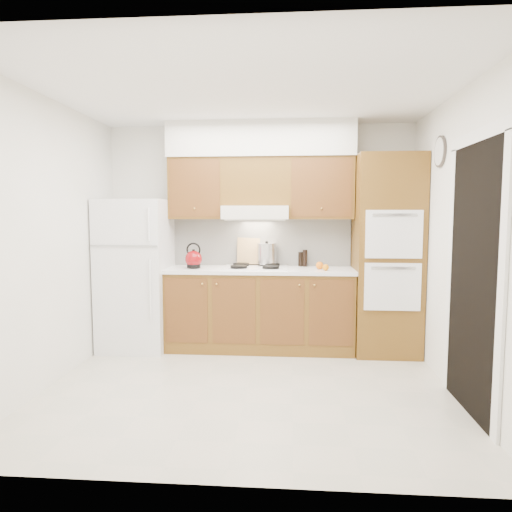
% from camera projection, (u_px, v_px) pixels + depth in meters
% --- Properties ---
extents(floor, '(3.60, 3.60, 0.00)m').
position_uv_depth(floor, '(248.00, 387.00, 4.11)').
color(floor, '#BCB7A4').
rests_on(floor, ground).
extents(ceiling, '(3.60, 3.60, 0.00)m').
position_uv_depth(ceiling, '(247.00, 91.00, 3.87)').
color(ceiling, white).
rests_on(ceiling, wall_back).
extents(wall_back, '(3.60, 0.02, 2.60)m').
position_uv_depth(wall_back, '(259.00, 236.00, 5.48)').
color(wall_back, white).
rests_on(wall_back, floor).
extents(wall_left, '(0.02, 3.00, 2.60)m').
position_uv_depth(wall_left, '(50.00, 243.00, 4.13)').
color(wall_left, white).
rests_on(wall_left, floor).
extents(wall_right, '(0.02, 3.00, 2.60)m').
position_uv_depth(wall_right, '(459.00, 245.00, 3.85)').
color(wall_right, white).
rests_on(wall_right, floor).
extents(fridge, '(0.75, 0.72, 1.72)m').
position_uv_depth(fridge, '(136.00, 275.00, 5.27)').
color(fridge, white).
rests_on(fridge, floor).
extents(base_cabinets, '(2.11, 0.60, 0.90)m').
position_uv_depth(base_cabinets, '(260.00, 310.00, 5.26)').
color(base_cabinets, brown).
rests_on(base_cabinets, floor).
extents(countertop, '(2.13, 0.62, 0.04)m').
position_uv_depth(countertop, '(260.00, 270.00, 5.21)').
color(countertop, white).
rests_on(countertop, base_cabinets).
extents(backsplash, '(2.11, 0.03, 0.56)m').
position_uv_depth(backsplash, '(261.00, 242.00, 5.47)').
color(backsplash, white).
rests_on(backsplash, countertop).
extents(oven_cabinet, '(0.70, 0.65, 2.20)m').
position_uv_depth(oven_cabinet, '(386.00, 255.00, 5.07)').
color(oven_cabinet, brown).
rests_on(oven_cabinet, floor).
extents(upper_cab_left, '(0.63, 0.33, 0.70)m').
position_uv_depth(upper_cab_left, '(197.00, 189.00, 5.32)').
color(upper_cab_left, brown).
rests_on(upper_cab_left, wall_back).
extents(upper_cab_right, '(0.73, 0.33, 0.70)m').
position_uv_depth(upper_cab_right, '(321.00, 188.00, 5.21)').
color(upper_cab_right, brown).
rests_on(upper_cab_right, wall_back).
extents(range_hood, '(0.75, 0.45, 0.15)m').
position_uv_depth(range_hood, '(256.00, 213.00, 5.23)').
color(range_hood, silver).
rests_on(range_hood, wall_back).
extents(upper_cab_over_hood, '(0.75, 0.33, 0.55)m').
position_uv_depth(upper_cab_over_hood, '(256.00, 182.00, 5.26)').
color(upper_cab_over_hood, brown).
rests_on(upper_cab_over_hood, range_hood).
extents(soffit, '(2.13, 0.36, 0.40)m').
position_uv_depth(soffit, '(261.00, 140.00, 5.20)').
color(soffit, silver).
rests_on(soffit, wall_back).
extents(cooktop, '(0.74, 0.50, 0.01)m').
position_uv_depth(cooktop, '(256.00, 268.00, 5.23)').
color(cooktop, white).
rests_on(cooktop, countertop).
extents(doorway, '(0.02, 0.90, 2.10)m').
position_uv_depth(doorway, '(473.00, 280.00, 3.53)').
color(doorway, black).
rests_on(doorway, floor).
extents(wall_clock, '(0.02, 0.30, 0.30)m').
position_uv_depth(wall_clock, '(440.00, 152.00, 4.32)').
color(wall_clock, '#3F3833').
rests_on(wall_clock, wall_right).
extents(kettle, '(0.23, 0.23, 0.19)m').
position_uv_depth(kettle, '(194.00, 259.00, 5.19)').
color(kettle, maroon).
rests_on(kettle, countertop).
extents(cutting_board, '(0.27, 0.09, 0.36)m').
position_uv_depth(cutting_board, '(249.00, 249.00, 5.46)').
color(cutting_board, tan).
rests_on(cutting_board, countertop).
extents(stock_pot, '(0.29, 0.29, 0.24)m').
position_uv_depth(stock_pot, '(267.00, 254.00, 5.38)').
color(stock_pot, silver).
rests_on(stock_pot, cooktop).
extents(condiment_a, '(0.07, 0.07, 0.20)m').
position_uv_depth(condiment_a, '(305.00, 258.00, 5.38)').
color(condiment_a, black).
rests_on(condiment_a, countertop).
extents(condiment_b, '(0.06, 0.06, 0.17)m').
position_uv_depth(condiment_b, '(301.00, 259.00, 5.41)').
color(condiment_b, black).
rests_on(condiment_b, countertop).
extents(condiment_c, '(0.07, 0.07, 0.16)m').
position_uv_depth(condiment_c, '(302.00, 259.00, 5.41)').
color(condiment_c, black).
rests_on(condiment_c, countertop).
extents(orange_near, '(0.09, 0.09, 0.07)m').
position_uv_depth(orange_near, '(326.00, 267.00, 4.99)').
color(orange_near, orange).
rests_on(orange_near, countertop).
extents(orange_far, '(0.10, 0.10, 0.09)m').
position_uv_depth(orange_far, '(320.00, 265.00, 5.11)').
color(orange_far, orange).
rests_on(orange_far, countertop).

